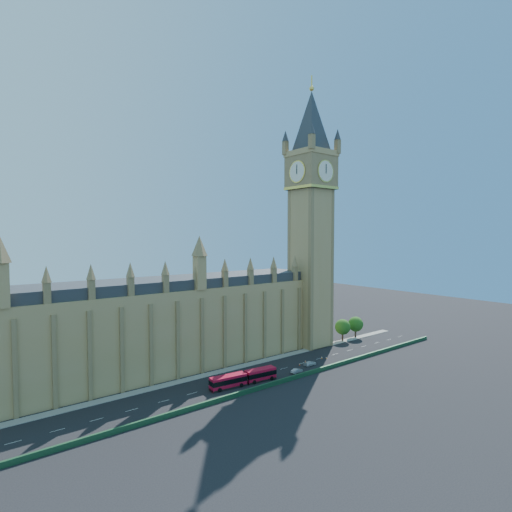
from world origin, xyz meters
TOP-DOWN VIEW (x-y plane):
  - ground at (0.00, 0.00)m, footprint 400.00×400.00m
  - palace_westminster at (-25.00, 22.00)m, footprint 120.00×20.00m
  - elizabeth_tower at (38.00, 13.99)m, footprint 20.59×20.59m
  - bridge_parapet at (0.00, -9.00)m, footprint 160.00×0.60m
  - kerb_north at (0.00, 9.50)m, footprint 160.00×3.00m
  - tree_east_near at (52.22, 10.08)m, footprint 6.00×6.00m
  - tree_east_far at (60.22, 10.08)m, footprint 6.00×6.00m
  - red_bus at (-5.69, -3.23)m, footprint 20.19×4.99m
  - car_grey at (-2.00, -2.82)m, footprint 4.46×1.88m
  - car_silver at (12.33, -5.50)m, footprint 4.12×1.63m
  - car_white at (20.37, -3.17)m, footprint 4.57×1.87m
  - cone_a at (17.94, -0.98)m, footprint 0.51×0.51m
  - cone_b at (21.42, -0.10)m, footprint 0.57×0.57m
  - cone_c at (29.85, -1.51)m, footprint 0.50×0.50m
  - cone_d at (28.60, -0.57)m, footprint 0.55×0.55m

SIDE VIEW (x-z plane):
  - ground at x=0.00m, z-range 0.00..0.00m
  - kerb_north at x=0.00m, z-range 0.00..0.16m
  - cone_c at x=29.85m, z-range 0.00..0.62m
  - cone_b at x=21.42m, z-range 0.00..0.68m
  - cone_a at x=17.94m, z-range 0.00..0.69m
  - cone_d at x=28.60m, z-range 0.00..0.72m
  - bridge_parapet at x=0.00m, z-range 0.00..1.20m
  - car_white at x=20.37m, z-range 0.00..1.32m
  - car_silver at x=12.33m, z-range 0.00..1.33m
  - car_grey at x=-2.00m, z-range 0.00..1.51m
  - red_bus at x=-5.69m, z-range 0.09..3.49m
  - tree_east_near at x=52.22m, z-range 1.39..9.89m
  - tree_east_far at x=60.22m, z-range 1.39..9.89m
  - palace_westminster at x=-25.00m, z-range -0.14..27.86m
  - elizabeth_tower at x=38.00m, z-range 2.06..107.06m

